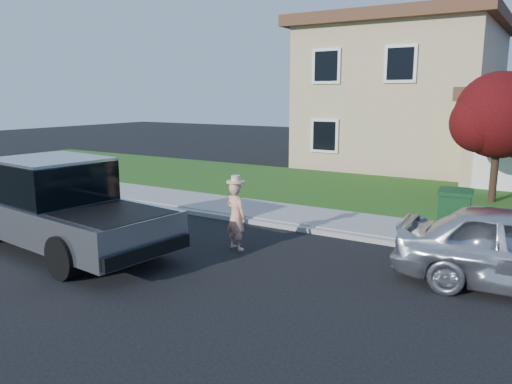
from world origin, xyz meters
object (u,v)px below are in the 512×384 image
woman (236,215)px  trash_bin (454,215)px  pickup_truck (57,207)px  ornamental_tree (501,119)px

woman → trash_bin: woman is taller
pickup_truck → ornamental_tree: bearing=58.9°
woman → trash_bin: 4.86m
pickup_truck → woman: (3.40, 2.01, -0.16)m
trash_bin → ornamental_tree: bearing=81.1°
woman → trash_bin: (4.06, 2.68, -0.05)m
ornamental_tree → trash_bin: bearing=-92.5°
trash_bin → woman: bearing=-152.9°
woman → trash_bin: size_ratio=1.43×
woman → ornamental_tree: 9.27m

